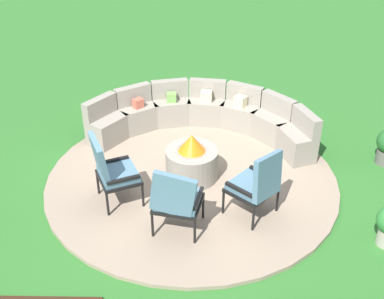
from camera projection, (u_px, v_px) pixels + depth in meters
name	position (u px, v px, depth m)	size (l,w,h in m)	color
ground_plane	(192.00, 180.00, 7.67)	(24.00, 24.00, 0.00)	#2D6B28
patio_circle	(192.00, 178.00, 7.66)	(4.64, 4.64, 0.06)	gray
fire_pit	(192.00, 161.00, 7.48)	(0.83, 0.83, 0.77)	gray
curved_stone_bench	(204.00, 117.00, 8.69)	(3.99, 1.87, 0.82)	gray
lounge_chair_front_left	(112.00, 170.00, 6.80)	(0.78, 0.79, 1.12)	black
lounge_chair_front_right	(176.00, 199.00, 6.25)	(0.74, 0.70, 1.07)	black
lounge_chair_back_left	(257.00, 183.00, 6.55)	(0.83, 0.86, 1.08)	black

